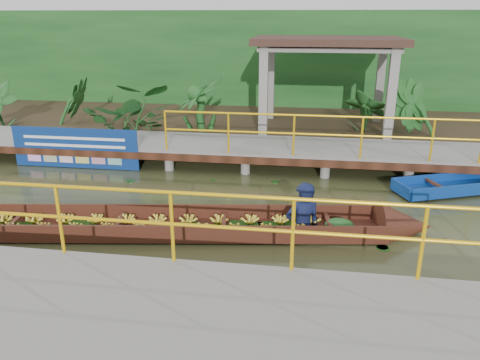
# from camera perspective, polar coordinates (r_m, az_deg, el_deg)

# --- Properties ---
(ground) EXTENTS (80.00, 80.00, 0.00)m
(ground) POSITION_cam_1_polar(r_m,az_deg,el_deg) (9.66, -7.45, -3.99)
(ground) COLOR #34371B
(ground) RESTS_ON ground
(land_strip) EXTENTS (30.00, 8.00, 0.45)m
(land_strip) POSITION_cam_1_polar(r_m,az_deg,el_deg) (16.60, -0.53, 6.95)
(land_strip) COLOR #2F2517
(land_strip) RESTS_ON ground
(far_dock) EXTENTS (16.00, 2.06, 1.66)m
(far_dock) POSITION_cam_1_polar(r_m,az_deg,el_deg) (12.65, -3.32, 4.11)
(far_dock) COLOR gray
(far_dock) RESTS_ON ground
(near_dock) EXTENTS (18.00, 2.40, 1.73)m
(near_dock) POSITION_cam_1_polar(r_m,az_deg,el_deg) (5.77, -9.19, -18.38)
(near_dock) COLOR gray
(near_dock) RESTS_ON ground
(pavilion) EXTENTS (4.40, 3.00, 3.00)m
(pavilion) POSITION_cam_1_polar(r_m,az_deg,el_deg) (14.85, 10.61, 15.27)
(pavilion) COLOR gray
(pavilion) RESTS_ON ground
(foliage_backdrop) EXTENTS (30.00, 0.80, 4.00)m
(foliage_backdrop) POSITION_cam_1_polar(r_m,az_deg,el_deg) (18.77, 0.67, 13.89)
(foliage_backdrop) COLOR #133D16
(foliage_backdrop) RESTS_ON ground
(vendor_boat) EXTENTS (9.65, 2.25, 2.24)m
(vendor_boat) POSITION_cam_1_polar(r_m,az_deg,el_deg) (8.68, -5.80, -4.79)
(vendor_boat) COLOR #391A0F
(vendor_boat) RESTS_ON ground
(moored_blue_boat) EXTENTS (3.15, 1.88, 0.73)m
(moored_blue_boat) POSITION_cam_1_polar(r_m,az_deg,el_deg) (12.13, 27.22, -0.47)
(moored_blue_boat) COLOR navy
(moored_blue_boat) RESTS_ON ground
(blue_banner) EXTENTS (3.42, 0.04, 1.07)m
(blue_banner) POSITION_cam_1_polar(r_m,az_deg,el_deg) (12.93, -19.47, 3.71)
(blue_banner) COLOR navy
(blue_banner) RESTS_ON ground
(tropical_plants) EXTENTS (14.30, 1.30, 1.63)m
(tropical_plants) POSITION_cam_1_polar(r_m,az_deg,el_deg) (14.49, -5.93, 9.19)
(tropical_plants) COLOR #133D16
(tropical_plants) RESTS_ON ground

